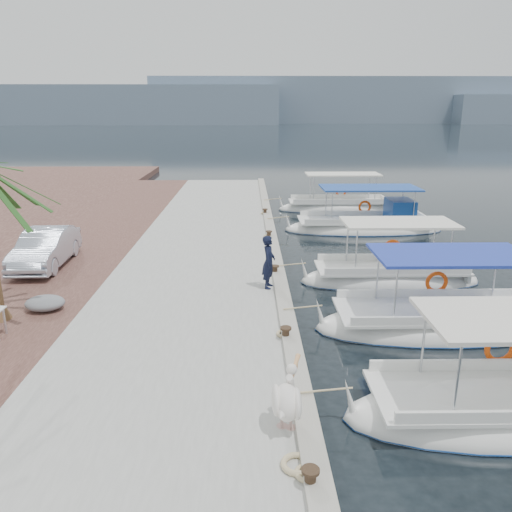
% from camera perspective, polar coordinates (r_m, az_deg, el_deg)
% --- Properties ---
extents(ground, '(400.00, 400.00, 0.00)m').
position_cam_1_polar(ground, '(15.91, 3.70, -5.56)').
color(ground, black).
rests_on(ground, ground).
extents(concrete_quay, '(6.00, 40.00, 0.50)m').
position_cam_1_polar(concrete_quay, '(20.57, -5.74, 0.30)').
color(concrete_quay, '#9E9E99').
rests_on(concrete_quay, ground).
extents(quay_curb, '(0.44, 40.00, 0.12)m').
position_cam_1_polar(quay_curb, '(20.44, 2.02, 1.17)').
color(quay_curb, '#9D9A8B').
rests_on(quay_curb, concrete_quay).
extents(cobblestone_strip, '(4.00, 40.00, 0.50)m').
position_cam_1_polar(cobblestone_strip, '(21.58, -19.09, 0.22)').
color(cobblestone_strip, '#4F2F2A').
rests_on(cobblestone_strip, ground).
extents(distant_hills, '(330.00, 60.00, 18.00)m').
position_cam_1_polar(distant_hills, '(218.38, 7.51, 16.84)').
color(distant_hills, slate).
rests_on(distant_hills, ground).
extents(fishing_caique_a, '(6.54, 2.34, 2.83)m').
position_cam_1_polar(fishing_caique_a, '(11.55, 26.63, -15.84)').
color(fishing_caique_a, white).
rests_on(fishing_caique_a, ground).
extents(fishing_caique_b, '(6.94, 2.48, 2.83)m').
position_cam_1_polar(fishing_caique_b, '(15.02, 20.08, -7.46)').
color(fishing_caique_b, white).
rests_on(fishing_caique_b, ground).
extents(fishing_caique_c, '(6.38, 2.11, 2.83)m').
position_cam_1_polar(fishing_caique_c, '(18.39, 15.04, -2.60)').
color(fishing_caique_c, white).
rests_on(fishing_caique_c, ground).
extents(fishing_caique_d, '(7.99, 2.55, 2.83)m').
position_cam_1_polar(fishing_caique_d, '(25.90, 12.39, 3.23)').
color(fishing_caique_d, white).
rests_on(fishing_caique_d, ground).
extents(fishing_caique_e, '(7.31, 2.05, 2.83)m').
position_cam_1_polar(fishing_caique_e, '(30.90, 9.38, 5.41)').
color(fishing_caique_e, white).
rests_on(fishing_caique_e, ground).
extents(mooring_bollards, '(0.28, 20.28, 0.33)m').
position_cam_1_polar(mooring_bollards, '(17.05, 2.18, -1.52)').
color(mooring_bollards, black).
rests_on(mooring_bollards, concrete_quay).
extents(pelican, '(0.67, 1.39, 1.07)m').
position_cam_1_polar(pelican, '(9.14, 3.58, -16.09)').
color(pelican, tan).
rests_on(pelican, concrete_quay).
extents(fisherman, '(0.51, 0.68, 1.69)m').
position_cam_1_polar(fisherman, '(15.63, 1.46, -0.69)').
color(fisherman, black).
rests_on(fisherman, concrete_quay).
extents(parked_car, '(1.55, 4.09, 1.33)m').
position_cam_1_polar(parked_car, '(19.40, -22.93, 0.85)').
color(parked_car, silver).
rests_on(parked_car, cobblestone_strip).
extents(tarp_bundle, '(1.10, 0.90, 0.40)m').
position_cam_1_polar(tarp_bundle, '(15.32, -22.97, -4.97)').
color(tarp_bundle, slate).
rests_on(tarp_bundle, cobblestone_strip).
extents(rope_coil, '(0.54, 0.54, 0.10)m').
position_cam_1_polar(rope_coil, '(8.60, 4.74, -22.62)').
color(rope_coil, '#C6B284').
rests_on(rope_coil, concrete_quay).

